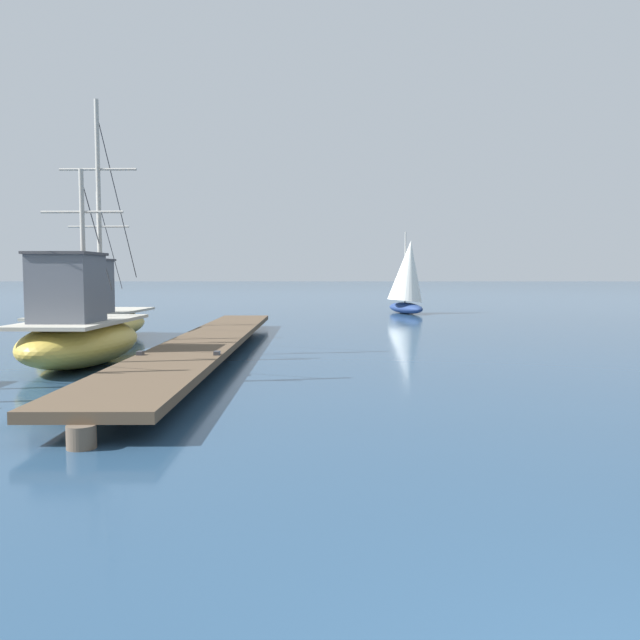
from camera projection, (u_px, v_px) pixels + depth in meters
The scene contains 4 objects.
floating_dock at pixel (208, 341), 16.63m from camera, with size 1.91×18.46×0.53m.
fishing_boat_0 at pixel (94, 318), 19.46m from camera, with size 2.40×6.75×4.74m.
fishing_boat_3 at pixel (78, 331), 14.40m from camera, with size 2.27×6.52×6.46m.
distant_sailboat at pixel (407, 277), 33.91m from camera, with size 2.65×3.93×4.46m.
Camera 1 is at (-2.00, -1.87, 2.12)m, focal length 35.02 mm.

